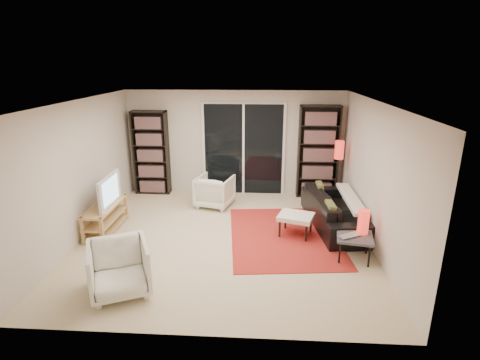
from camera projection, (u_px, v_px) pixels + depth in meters
The scene contains 20 objects.
floor at pixel (225, 238), 6.68m from camera, with size 5.00×5.00×0.00m, color beige.
wall_back at pixel (235, 143), 8.69m from camera, with size 5.00×0.02×2.40m, color beige.
wall_front at pixel (200, 242), 3.94m from camera, with size 5.00×0.02×2.40m, color beige.
wall_left at pixel (80, 171), 6.46m from camera, with size 0.02×5.00×2.40m, color beige.
wall_right at pixel (375, 176), 6.17m from camera, with size 0.02×5.00×2.40m, color beige.
ceiling at pixel (223, 102), 5.95m from camera, with size 5.00×5.00×0.02m, color white.
sliding_door at pixel (243, 150), 8.69m from camera, with size 1.92×0.08×2.16m.
bookshelf_left at pixel (151, 153), 8.71m from camera, with size 0.80×0.30×1.95m.
bookshelf_right at pixel (318, 152), 8.47m from camera, with size 0.90×0.30×2.10m.
tv_stand at pixel (106, 217), 6.92m from camera, with size 0.40×1.25×0.50m.
tv at pixel (104, 191), 6.76m from camera, with size 0.97×0.13×0.56m, color black.
rug at pixel (284, 235), 6.77m from camera, with size 1.88×2.54×0.01m, color #B0251F.
sofa at pixel (335, 210), 7.11m from camera, with size 2.14×0.84×0.62m, color black.
armchair_back at pixel (215, 191), 8.08m from camera, with size 0.72×0.74×0.67m, color silver.
armchair_front at pixel (119, 268), 5.02m from camera, with size 0.77×0.79×0.72m, color silver.
ottoman at pixel (296, 217), 6.69m from camera, with size 0.72×0.65×0.40m.
side_table at pixel (355, 238), 5.88m from camera, with size 0.63×0.63×0.40m.
laptop at pixel (352, 237), 5.79m from camera, with size 0.36×0.23×0.03m, color silver.
table_lamp at pixel (363, 222), 5.90m from camera, with size 0.17×0.17×0.39m, color red.
floor_lamp at pixel (339, 156), 7.92m from camera, with size 0.21×0.21×1.42m.
Camera 1 is at (0.63, -6.02, 3.02)m, focal length 28.00 mm.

